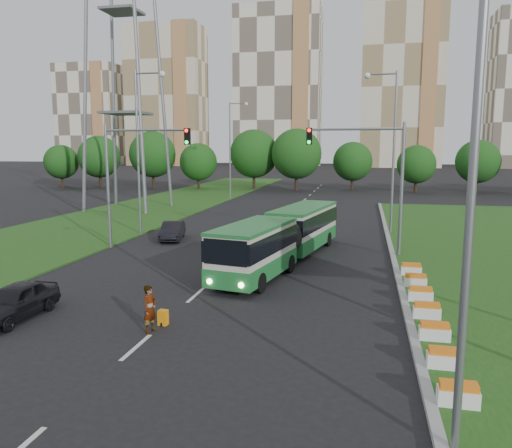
% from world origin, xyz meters
% --- Properties ---
extents(ground, '(360.00, 360.00, 0.00)m').
position_xyz_m(ground, '(0.00, 0.00, 0.00)').
color(ground, black).
rests_on(ground, ground).
extents(median_kerb, '(0.30, 60.00, 0.18)m').
position_xyz_m(median_kerb, '(6.05, 8.00, 0.09)').
color(median_kerb, '#949494').
rests_on(median_kerb, ground).
extents(left_verge, '(12.00, 110.00, 0.10)m').
position_xyz_m(left_verge, '(-18.00, 25.00, 0.05)').
color(left_verge, '#204F16').
rests_on(left_verge, ground).
extents(lane_markings, '(0.20, 100.00, 0.01)m').
position_xyz_m(lane_markings, '(-3.00, 20.00, 0.00)').
color(lane_markings, silver).
rests_on(lane_markings, ground).
extents(flower_planters, '(1.10, 13.70, 0.60)m').
position_xyz_m(flower_planters, '(6.70, -1.40, 0.45)').
color(flower_planters, white).
rests_on(flower_planters, grass_median).
extents(traffic_mast_median, '(5.76, 0.32, 8.00)m').
position_xyz_m(traffic_mast_median, '(4.78, 10.00, 5.35)').
color(traffic_mast_median, gray).
rests_on(traffic_mast_median, ground).
extents(traffic_mast_left, '(5.76, 0.32, 8.00)m').
position_xyz_m(traffic_mast_left, '(-10.38, 9.00, 5.35)').
color(traffic_mast_left, gray).
rests_on(traffic_mast_left, ground).
extents(street_lamps, '(36.00, 60.00, 12.00)m').
position_xyz_m(street_lamps, '(-3.00, 10.00, 6.00)').
color(street_lamps, gray).
rests_on(street_lamps, ground).
extents(tree_line, '(120.00, 8.00, 9.00)m').
position_xyz_m(tree_line, '(10.00, 55.00, 4.50)').
color(tree_line, '#124512').
rests_on(tree_line, ground).
extents(apartment_tower_west, '(26.00, 15.00, 48.00)m').
position_xyz_m(apartment_tower_west, '(-65.00, 150.00, 24.00)').
color(apartment_tower_west, beige).
rests_on(apartment_tower_west, ground).
extents(apartment_tower_cwest, '(28.00, 15.00, 52.00)m').
position_xyz_m(apartment_tower_cwest, '(-25.00, 150.00, 26.00)').
color(apartment_tower_cwest, white).
rests_on(apartment_tower_cwest, ground).
extents(apartment_tower_ceast, '(25.00, 15.00, 50.00)m').
position_xyz_m(apartment_tower_ceast, '(15.00, 150.00, 25.00)').
color(apartment_tower_ceast, beige).
rests_on(apartment_tower_ceast, ground).
extents(midrise_west, '(22.00, 14.00, 36.00)m').
position_xyz_m(midrise_west, '(-95.00, 150.00, 18.00)').
color(midrise_west, white).
rests_on(midrise_west, ground).
extents(articulated_bus, '(2.34, 15.00, 2.47)m').
position_xyz_m(articulated_bus, '(-0.27, 7.18, 1.51)').
color(articulated_bus, beige).
rests_on(articulated_bus, ground).
extents(car_left_near, '(1.66, 4.04, 1.37)m').
position_xyz_m(car_left_near, '(-8.79, -4.41, 0.69)').
color(car_left_near, black).
rests_on(car_left_near, ground).
extents(car_left_far, '(2.20, 4.13, 1.29)m').
position_xyz_m(car_left_far, '(-9.03, 12.48, 0.65)').
color(car_left_far, black).
rests_on(car_left_far, ground).
extents(pedestrian, '(0.53, 0.70, 1.71)m').
position_xyz_m(pedestrian, '(-3.11, -4.60, 0.85)').
color(pedestrian, gray).
rests_on(pedestrian, ground).
extents(shopping_trolley, '(0.33, 0.35, 0.57)m').
position_xyz_m(shopping_trolley, '(-2.94, -3.85, 0.28)').
color(shopping_trolley, orange).
rests_on(shopping_trolley, ground).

